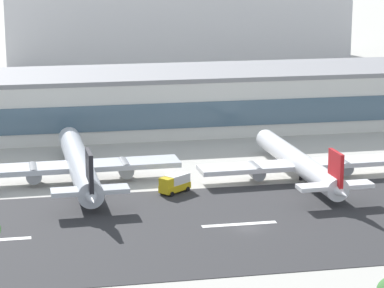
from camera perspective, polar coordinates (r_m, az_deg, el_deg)
The scene contains 8 objects.
ground_plane at distance 131.78m, azimuth 3.78°, elevation -5.71°, with size 1400.00×1400.00×0.00m, color #B2AFA8.
runway_strip at distance 133.74m, azimuth 3.54°, elevation -5.40°, with size 800.00×41.40×0.08m, color #2D2D30.
runway_centreline_dash_4 at distance 133.53m, azimuth 3.20°, elevation -5.41°, with size 12.00×1.20×0.01m, color white.
terminal_building at distance 200.55m, azimuth -2.48°, elevation 2.96°, with size 207.85×27.66×13.80m.
distant_hotel_block at distance 326.00m, azimuth -0.94°, elevation 8.66°, with size 128.87×29.08×32.92m, color #BCBCC1.
airliner_black_tail_gate_0 at distance 156.48m, azimuth -7.56°, elevation -1.46°, with size 37.41×49.70×10.37m.
airliner_red_tail_gate_1 at distance 158.69m, azimuth 7.33°, elevation -1.36°, with size 38.38×44.99×9.39m.
service_box_truck_1 at distance 149.53m, azimuth -1.17°, elevation -2.65°, with size 6.20×5.59×3.25m.
Camera 1 is at (-32.62, -120.25, 42.90)m, focal length 79.31 mm.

